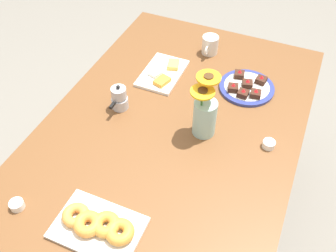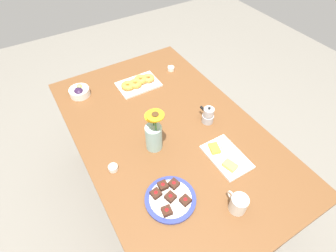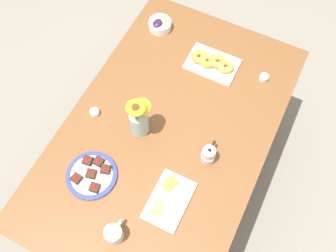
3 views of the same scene
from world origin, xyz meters
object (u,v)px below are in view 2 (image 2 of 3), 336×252
(flower_vase, at_px, (154,135))
(jam_cup_berry, at_px, (171,68))
(coffee_mug, at_px, (238,204))
(croissant_platter, at_px, (138,83))
(moka_pot, at_px, (208,116))
(dining_table, at_px, (168,140))
(cheese_platter, at_px, (226,156))
(grape_bowl, at_px, (79,92))
(jam_cup_honey, at_px, (113,168))
(dessert_plate, at_px, (170,198))

(flower_vase, bearing_deg, jam_cup_berry, -38.55)
(coffee_mug, height_order, croissant_platter, coffee_mug)
(jam_cup_berry, distance_m, moka_pot, 0.57)
(dining_table, distance_m, cheese_platter, 0.38)
(dining_table, bearing_deg, grape_bowl, 30.47)
(grape_bowl, height_order, jam_cup_honey, grape_bowl)
(coffee_mug, distance_m, croissant_platter, 1.05)
(cheese_platter, relative_size, dessert_plate, 1.07)
(cheese_platter, height_order, croissant_platter, croissant_platter)
(grape_bowl, bearing_deg, dining_table, -149.53)
(cheese_platter, bearing_deg, dessert_plate, 98.18)
(dining_table, bearing_deg, dessert_plate, 150.45)
(jam_cup_berry, height_order, moka_pot, moka_pot)
(coffee_mug, bearing_deg, moka_pot, -22.88)
(grape_bowl, height_order, dessert_plate, grape_bowl)
(flower_vase, bearing_deg, croissant_platter, -17.18)
(dining_table, xyz_separation_m, flower_vase, (-0.06, 0.13, 0.18))
(jam_cup_berry, bearing_deg, moka_pot, 171.42)
(jam_cup_berry, bearing_deg, croissant_platter, 97.36)
(cheese_platter, xyz_separation_m, jam_cup_honey, (0.24, 0.55, 0.00))
(coffee_mug, height_order, moka_pot, moka_pot)
(cheese_platter, bearing_deg, dining_table, 26.89)
(cheese_platter, bearing_deg, coffee_mug, 150.62)
(coffee_mug, relative_size, grape_bowl, 0.86)
(dessert_plate, bearing_deg, cheese_platter, -81.82)
(coffee_mug, height_order, jam_cup_honey, coffee_mug)
(coffee_mug, distance_m, flower_vase, 0.54)
(coffee_mug, height_order, cheese_platter, coffee_mug)
(croissant_platter, height_order, flower_vase, flower_vase)
(grape_bowl, bearing_deg, jam_cup_honey, 176.43)
(jam_cup_honey, bearing_deg, jam_cup_berry, -50.10)
(croissant_platter, xyz_separation_m, jam_cup_honey, (-0.56, 0.42, -0.01))
(croissant_platter, xyz_separation_m, dessert_plate, (-0.85, 0.26, -0.01))
(grape_bowl, xyz_separation_m, moka_pot, (-0.63, -0.58, 0.02))
(croissant_platter, height_order, jam_cup_honey, croissant_platter)
(cheese_platter, relative_size, croissant_platter, 0.93)
(grape_bowl, bearing_deg, cheese_platter, -150.79)
(jam_cup_berry, relative_size, dessert_plate, 0.20)
(coffee_mug, bearing_deg, jam_cup_berry, -15.69)
(grape_bowl, relative_size, dessert_plate, 0.54)
(cheese_platter, xyz_separation_m, croissant_platter, (0.80, 0.13, 0.01))
(cheese_platter, xyz_separation_m, flower_vase, (0.26, 0.29, 0.08))
(flower_vase, bearing_deg, moka_pot, -89.15)
(cheese_platter, height_order, jam_cup_honey, cheese_platter)
(jam_cup_honey, xyz_separation_m, jam_cup_berry, (0.59, -0.71, 0.00))
(dining_table, height_order, cheese_platter, cheese_platter)
(jam_cup_berry, bearing_deg, dining_table, 147.03)
(coffee_mug, relative_size, cheese_platter, 0.44)
(coffee_mug, relative_size, moka_pot, 0.96)
(coffee_mug, distance_m, cheese_platter, 0.29)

